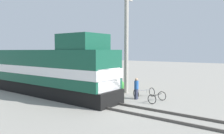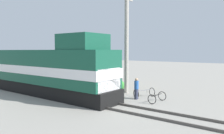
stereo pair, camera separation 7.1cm
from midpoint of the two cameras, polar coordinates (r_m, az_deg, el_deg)
name	(u,v)px [view 1 (the left image)]	position (r m, az deg, el deg)	size (l,w,h in m)	color
ground_plane	(95,103)	(16.12, -4.70, -9.45)	(120.00, 120.00, 0.00)	gray
rail_near	(88,104)	(15.58, -6.47, -9.66)	(0.08, 28.48, 0.15)	#4C4742
rail_far	(101,101)	(16.63, -3.05, -8.75)	(0.08, 28.48, 0.15)	#4C4742
locomotive	(51,71)	(19.31, -15.66, -0.95)	(2.96, 13.99, 5.05)	black
utility_pole	(126,39)	(19.68, 3.67, 7.22)	(1.80, 0.37, 9.53)	#9E998E
vendor_umbrella	(112,70)	(21.56, -0.18, -0.75)	(1.91, 1.91, 2.15)	#4C4C4C
billboard_sign	(97,59)	(25.04, -4.03, 2.17)	(2.30, 0.12, 3.86)	#595959
shrub_cluster	(120,85)	(21.36, 2.04, -4.80)	(0.90, 0.90, 0.90)	#388C38
person_bystander	(136,88)	(17.35, 6.26, -5.40)	(0.34, 0.34, 1.68)	#2D3347
bicycle	(144,93)	(18.22, 8.27, -6.67)	(1.84, 1.35, 0.73)	black
bicycle_spare	(157,97)	(16.70, 11.58, -7.79)	(1.61, 0.80, 0.69)	black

